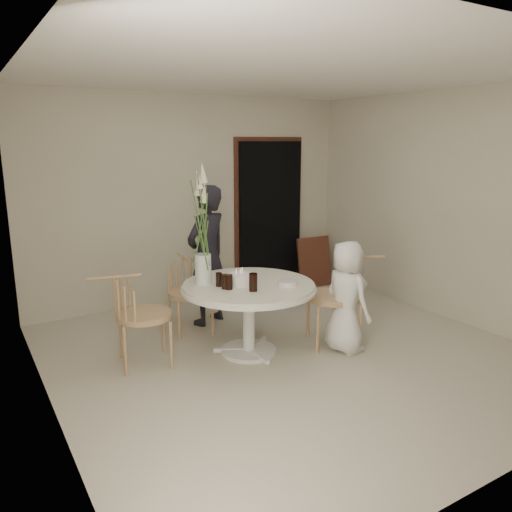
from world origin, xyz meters
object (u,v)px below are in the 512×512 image
chair_right (347,287)px  girl (207,256)px  chair_left (130,307)px  chair_far (187,283)px  table (249,295)px  boy (346,297)px  flower_vase (202,238)px  birthday_cake (241,279)px

chair_right → girl: bearing=-119.4°
girl → chair_left: bearing=7.4°
chair_far → chair_right: chair_right is taller
chair_right → chair_left: size_ratio=1.05×
chair_left → table: bearing=-95.1°
chair_far → chair_left: chair_left is taller
chair_left → boy: 2.12m
boy → table: bearing=59.7°
table → chair_far: size_ratio=1.60×
girl → flower_vase: 0.97m
chair_far → girl: size_ratio=0.51×
girl → boy: (0.83, -1.47, -0.24)m
chair_far → girl: girl is taller
boy → chair_far: bearing=35.7°
table → girl: girl is taller
table → boy: size_ratio=1.16×
table → chair_far: 1.00m
table → birthday_cake: 0.19m
table → birthday_cake: (-0.08, 0.01, 0.17)m
chair_left → girl: bearing=-47.5°
chair_left → flower_vase: (0.71, -0.11, 0.60)m
chair_left → flower_vase: bearing=-87.1°
chair_right → birthday_cake: size_ratio=4.17×
chair_far → flower_vase: 0.99m
chair_far → chair_right: bearing=-39.3°
chair_right → chair_left: (-2.10, 0.65, -0.03)m
chair_left → birthday_cake: bearing=-95.7°
chair_far → birthday_cake: bearing=-73.8°
boy → birthday_cake: 1.08m
chair_right → birthday_cake: bearing=-82.2°
table → chair_far: (-0.25, 0.96, -0.08)m
birthday_cake → flower_vase: flower_vase is taller
chair_left → boy: (1.97, -0.79, -0.02)m
chair_far → chair_left: 1.06m
chair_right → flower_vase: size_ratio=0.81×
table → chair_left: bearing=163.4°
chair_far → birthday_cake: birthday_cake is taller
chair_far → birthday_cake: 0.99m
birthday_cake → flower_vase: bearing=145.6°
chair_far → chair_left: (-0.85, -0.63, 0.05)m
table → chair_right: bearing=-17.6°
boy → flower_vase: (-1.25, 0.68, 0.61)m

